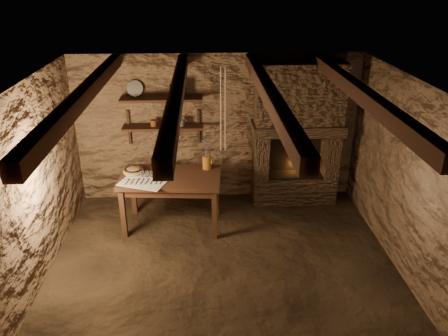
{
  "coord_description": "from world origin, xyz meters",
  "views": [
    {
      "loc": [
        -0.22,
        -4.65,
        3.54
      ],
      "look_at": [
        0.06,
        0.9,
        1.01
      ],
      "focal_mm": 35.0,
      "sensor_mm": 36.0,
      "label": 1
    }
  ],
  "objects_px": {
    "iron_stockpot": "(178,92)",
    "red_pot": "(306,162)",
    "work_table": "(172,199)",
    "stoneware_jug": "(207,156)",
    "wooden_bowl": "(134,171)"
  },
  "relations": [
    {
      "from": "stoneware_jug",
      "to": "red_pot",
      "type": "bearing_deg",
      "value": 0.78
    },
    {
      "from": "wooden_bowl",
      "to": "red_pot",
      "type": "relative_size",
      "value": 0.57
    },
    {
      "from": "stoneware_jug",
      "to": "wooden_bowl",
      "type": "height_order",
      "value": "stoneware_jug"
    },
    {
      "from": "wooden_bowl",
      "to": "red_pot",
      "type": "distance_m",
      "value": 2.74
    },
    {
      "from": "iron_stockpot",
      "to": "red_pot",
      "type": "distance_m",
      "value": 2.33
    },
    {
      "from": "wooden_bowl",
      "to": "red_pot",
      "type": "xyz_separation_m",
      "value": [
        2.68,
        0.55,
        -0.16
      ]
    },
    {
      "from": "stoneware_jug",
      "to": "iron_stockpot",
      "type": "xyz_separation_m",
      "value": [
        -0.42,
        0.55,
        0.83
      ]
    },
    {
      "from": "red_pot",
      "to": "iron_stockpot",
      "type": "bearing_deg",
      "value": 176.61
    },
    {
      "from": "work_table",
      "to": "iron_stockpot",
      "type": "distance_m",
      "value": 1.62
    },
    {
      "from": "stoneware_jug",
      "to": "iron_stockpot",
      "type": "bearing_deg",
      "value": 113.62
    },
    {
      "from": "work_table",
      "to": "wooden_bowl",
      "type": "height_order",
      "value": "wooden_bowl"
    },
    {
      "from": "work_table",
      "to": "iron_stockpot",
      "type": "height_order",
      "value": "iron_stockpot"
    },
    {
      "from": "wooden_bowl",
      "to": "iron_stockpot",
      "type": "bearing_deg",
      "value": 45.84
    },
    {
      "from": "stoneware_jug",
      "to": "wooden_bowl",
      "type": "bearing_deg",
      "value": 172.52
    },
    {
      "from": "wooden_bowl",
      "to": "iron_stockpot",
      "type": "distance_m",
      "value": 1.37
    }
  ]
}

